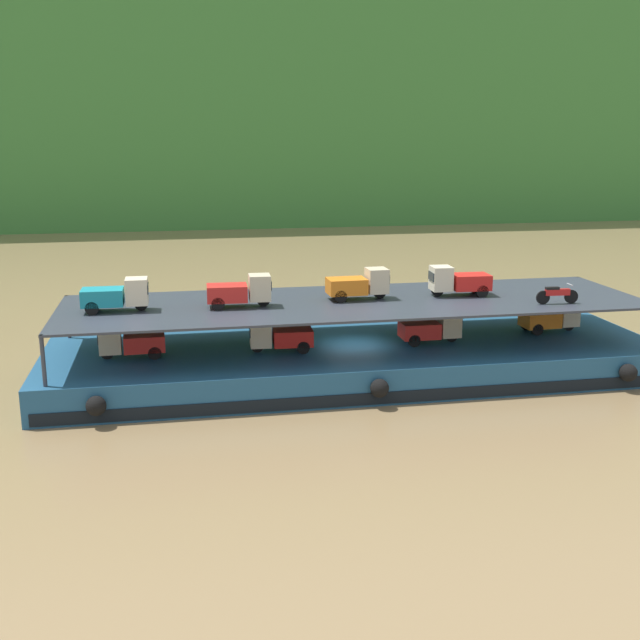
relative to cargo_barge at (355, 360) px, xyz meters
The scene contains 13 objects.
ground_plane 0.75m from the cargo_barge, 90.00° to the left, with size 400.00×400.00×0.00m, color olive.
hillside_far_bank 75.61m from the cargo_barge, 90.00° to the left, with size 125.54×30.08×44.26m.
cargo_barge is the anchor object (origin of this frame).
cargo_rack 2.69m from the cargo_barge, 90.00° to the left, with size 25.76×7.42×2.00m.
mini_truck_lower_stern 9.91m from the cargo_barge, behind, with size 2.78×1.26×1.38m.
mini_truck_lower_aft 3.80m from the cargo_barge, behind, with size 2.79×1.29×1.38m.
mini_truck_lower_mid 3.77m from the cargo_barge, ahead, with size 2.75×1.21×1.38m.
mini_truck_lower_fore 9.88m from the cargo_barge, ahead, with size 2.78×1.27×1.38m.
mini_truck_upper_stern 10.84m from the cargo_barge, behind, with size 2.75×1.22×1.38m.
mini_truck_upper_mid 6.18m from the cargo_barge, behind, with size 2.78×1.26×1.38m.
mini_truck_upper_fore 3.47m from the cargo_barge, 54.88° to the left, with size 2.77×1.25×1.38m.
mini_truck_upper_bow 6.02m from the cargo_barge, ahead, with size 2.78×1.28×1.38m.
motorcycle_upper_port 9.36m from the cargo_barge, 14.46° to the right, with size 1.90×0.55×0.87m.
Camera 1 is at (-7.80, -32.41, 10.65)m, focal length 42.95 mm.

